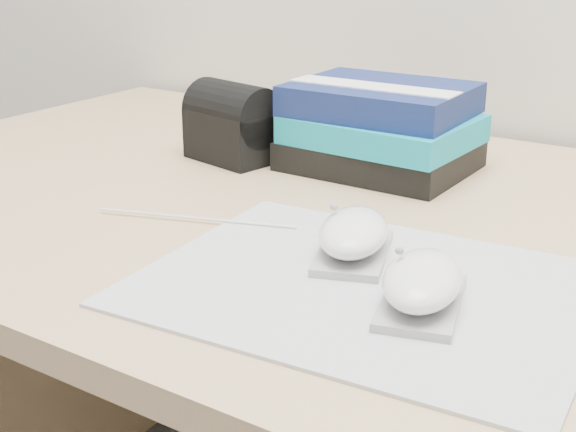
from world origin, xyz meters
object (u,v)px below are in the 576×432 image
Objects in this scene: book_stack at (381,128)px; desk at (447,390)px; pouch at (233,123)px; mouse_front at (422,284)px; mouse_rear at (354,236)px.

desk is at bearing -32.10° from book_stack.
book_stack reaches higher than pouch.
mouse_front is 0.41m from book_stack.
desk is at bearing -4.06° from pouch.
book_stack is at bearing 121.93° from mouse_front.
desk is 0.32m from mouse_rear.
mouse_rear is 0.12m from mouse_front.
mouse_front is (0.07, -0.25, 0.26)m from desk.
book_stack reaches higher than mouse_rear.
pouch is at bearing 144.69° from mouse_rear.
pouch is (-0.30, 0.22, 0.03)m from mouse_rear.
mouse_front is (0.10, -0.06, -0.00)m from mouse_rear.
mouse_rear is 1.03× the size of mouse_front.
book_stack is at bearing 20.91° from pouch.
desk is 0.34m from book_stack.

